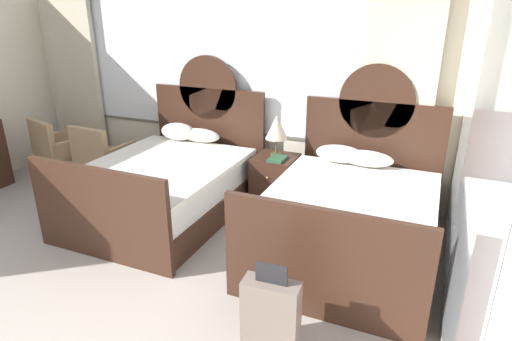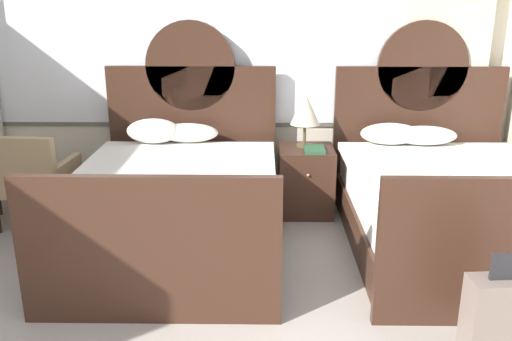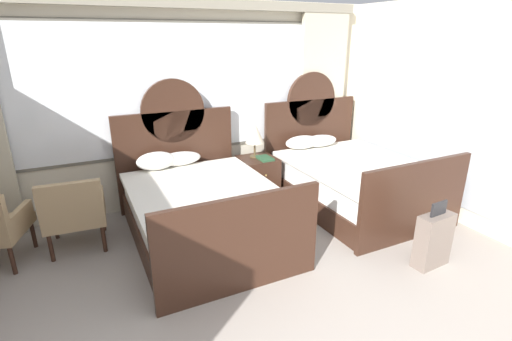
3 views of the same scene
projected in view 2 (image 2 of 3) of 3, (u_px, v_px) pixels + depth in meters
wall_back_window at (197, 54)px, 5.11m from camera, size 5.99×0.22×2.70m
bed_near_window at (178, 201)px, 4.32m from camera, size 1.59×2.20×1.74m
bed_near_mirror at (447, 202)px, 4.29m from camera, size 1.59×2.20×1.74m
nightstand_between_beds at (306, 180)px, 5.00m from camera, size 0.50×0.52×0.62m
table_lamp_on_nightstand at (305, 110)px, 4.86m from camera, size 0.27×0.27×0.49m
book_on_nightstand at (314, 149)px, 4.81m from camera, size 0.18×0.26×0.03m
armchair_by_window_left at (32, 176)px, 4.66m from camera, size 0.66×0.66×0.85m
suitcase_on_floor at (502, 327)px, 2.80m from camera, size 0.41×0.20×0.71m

